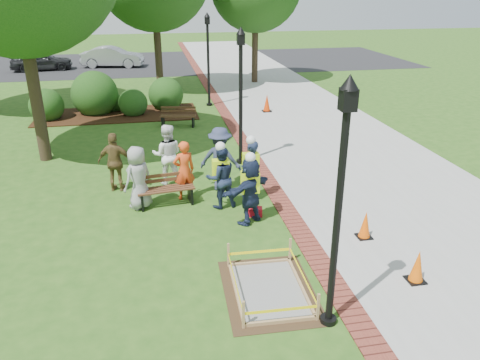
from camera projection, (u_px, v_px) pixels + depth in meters
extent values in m
plane|color=#285116|center=(228.00, 242.00, 10.59)|extent=(100.00, 100.00, 0.00)
cube|color=#9E9E99|center=(303.00, 117.00, 20.51)|extent=(6.00, 60.00, 0.02)
cube|color=maroon|center=(230.00, 121.00, 19.95)|extent=(0.50, 60.00, 0.03)
cube|color=#381E0F|center=(118.00, 114.00, 20.93)|extent=(7.00, 3.00, 0.05)
cube|color=black|center=(169.00, 62.00, 35.05)|extent=(36.00, 12.00, 0.01)
cube|color=#47331E|center=(269.00, 291.00, 8.90)|extent=(1.77, 2.35, 0.01)
cube|color=gray|center=(269.00, 290.00, 8.90)|extent=(1.26, 1.84, 0.04)
cube|color=tan|center=(269.00, 289.00, 8.89)|extent=(1.38, 1.96, 0.08)
cube|color=tan|center=(269.00, 279.00, 8.80)|extent=(1.41, 1.99, 0.55)
cube|color=yellow|center=(269.00, 278.00, 8.79)|extent=(1.36, 1.94, 0.06)
cube|color=brown|center=(166.00, 189.00, 12.22)|extent=(1.53, 0.62, 0.04)
cube|color=brown|center=(164.00, 178.00, 12.34)|extent=(1.49, 0.22, 0.24)
cube|color=black|center=(166.00, 197.00, 12.31)|extent=(1.40, 0.66, 0.44)
cube|color=#523B1C|center=(178.00, 116.00, 19.11)|extent=(1.49, 0.71, 0.04)
cube|color=#523B1C|center=(178.00, 109.00, 19.23)|extent=(1.41, 0.34, 0.23)
cube|color=black|center=(178.00, 121.00, 19.19)|extent=(1.38, 0.74, 0.42)
cube|color=black|center=(415.00, 280.00, 9.19)|extent=(0.35, 0.35, 0.05)
cone|color=#EA5D07|center=(418.00, 265.00, 9.05)|extent=(0.28, 0.28, 0.65)
cube|color=black|center=(364.00, 237.00, 10.77)|extent=(0.34, 0.34, 0.04)
cone|color=#F15707|center=(365.00, 224.00, 10.65)|extent=(0.27, 0.27, 0.62)
cube|color=black|center=(267.00, 111.00, 21.45)|extent=(0.40, 0.40, 0.05)
cone|color=red|center=(267.00, 103.00, 21.29)|extent=(0.31, 0.31, 0.73)
cube|color=#B10D1C|center=(254.00, 212.00, 11.78)|extent=(0.47, 0.32, 0.22)
cylinder|color=black|center=(337.00, 225.00, 7.36)|extent=(0.12, 0.12, 3.80)
cube|color=black|center=(348.00, 100.00, 6.58)|extent=(0.22, 0.22, 0.32)
cone|color=black|center=(350.00, 82.00, 6.49)|extent=(0.28, 0.28, 0.22)
cylinder|color=black|center=(328.00, 320.00, 8.07)|extent=(0.28, 0.28, 0.10)
cylinder|color=black|center=(241.00, 106.00, 14.60)|extent=(0.12, 0.12, 3.80)
cube|color=black|center=(241.00, 39.00, 13.83)|extent=(0.22, 0.22, 0.32)
cone|color=black|center=(241.00, 30.00, 13.73)|extent=(0.28, 0.28, 0.22)
cylinder|color=black|center=(241.00, 161.00, 15.32)|extent=(0.28, 0.28, 0.10)
cylinder|color=black|center=(208.00, 65.00, 21.85)|extent=(0.12, 0.12, 3.80)
cube|color=black|center=(207.00, 20.00, 21.08)|extent=(0.22, 0.22, 0.32)
cone|color=black|center=(207.00, 15.00, 20.98)|extent=(0.28, 0.28, 0.22)
cylinder|color=black|center=(209.00, 104.00, 22.57)|extent=(0.28, 0.28, 0.10)
cylinder|color=#3D2D1E|center=(33.00, 79.00, 14.59)|extent=(0.38, 0.38, 5.35)
cylinder|color=#3D2D1E|center=(158.00, 45.00, 24.39)|extent=(0.38, 0.38, 4.96)
cylinder|color=#3D2D1E|center=(255.00, 44.00, 27.14)|extent=(0.36, 0.36, 4.44)
sphere|color=#143F12|center=(49.00, 120.00, 20.20)|extent=(1.45, 1.45, 1.45)
sphere|color=#143F12|center=(97.00, 113.00, 21.17)|extent=(2.06, 2.06, 2.06)
sphere|color=#143F12|center=(134.00, 115.00, 20.90)|extent=(1.27, 1.27, 1.27)
sphere|color=#143F12|center=(167.00, 109.00, 21.94)|extent=(1.60, 1.60, 1.60)
sphere|color=#143F12|center=(115.00, 111.00, 21.59)|extent=(0.91, 0.91, 0.91)
imported|color=gray|center=(138.00, 178.00, 11.95)|extent=(0.63, 0.61, 1.67)
imported|color=#EE4B1C|center=(184.00, 170.00, 12.48)|extent=(0.59, 0.45, 1.62)
imported|color=white|center=(167.00, 155.00, 13.40)|extent=(0.61, 0.44, 1.78)
imported|color=brown|center=(115.00, 162.00, 12.97)|extent=(0.60, 0.46, 1.68)
imported|color=#2D334F|center=(220.00, 159.00, 13.01)|extent=(0.68, 0.57, 1.82)
imported|color=#1B2647|center=(250.00, 191.00, 11.19)|extent=(0.63, 0.59, 1.66)
cube|color=#C8F214|center=(250.00, 182.00, 11.10)|extent=(0.42, 0.26, 0.52)
sphere|color=white|center=(250.00, 157.00, 10.86)|extent=(0.25, 0.25, 0.25)
imported|color=#181E40|center=(251.00, 171.00, 12.38)|extent=(0.61, 0.63, 1.66)
cube|color=#C8F214|center=(251.00, 163.00, 12.29)|extent=(0.42, 0.26, 0.52)
sphere|color=white|center=(251.00, 140.00, 12.05)|extent=(0.25, 0.25, 0.25)
imported|color=#192B42|center=(221.00, 178.00, 11.99)|extent=(0.56, 0.41, 1.64)
cube|color=#C8F214|center=(221.00, 169.00, 11.90)|extent=(0.42, 0.26, 0.52)
sphere|color=white|center=(220.00, 147.00, 11.66)|extent=(0.25, 0.25, 0.25)
imported|color=#262628|center=(43.00, 70.00, 31.79)|extent=(2.54, 4.69, 1.46)
imported|color=#9D9DA1|center=(114.00, 67.00, 33.09)|extent=(2.79, 4.95, 1.52)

